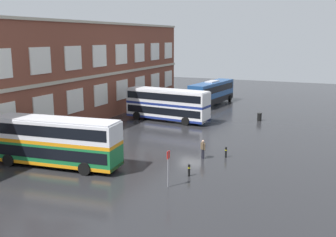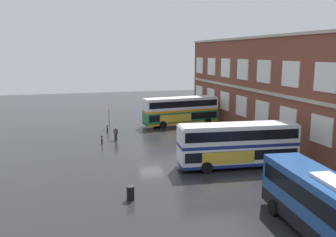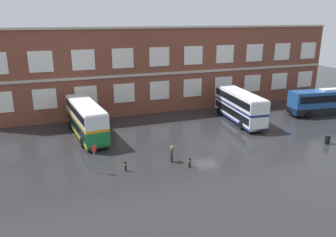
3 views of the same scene
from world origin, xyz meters
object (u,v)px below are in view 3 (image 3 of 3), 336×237
(touring_coach, at_px, (329,101))
(waiting_passenger, at_px, (172,153))
(station_litter_bin, at_px, (327,139))
(safety_bollard_east, at_px, (190,163))
(safety_bollard_west, at_px, (126,166))
(double_decker_middle, at_px, (240,106))
(double_decker_near, at_px, (86,119))
(bus_stand_flag, at_px, (94,157))

(touring_coach, xyz_separation_m, waiting_passenger, (-27.46, -7.93, -0.98))
(station_litter_bin, bearing_deg, waiting_passenger, 175.43)
(station_litter_bin, relative_size, safety_bollard_east, 1.08)
(touring_coach, distance_m, safety_bollard_west, 33.29)
(station_litter_bin, distance_m, safety_bollard_east, 17.04)
(touring_coach, bearing_deg, station_litter_bin, -134.63)
(safety_bollard_west, xyz_separation_m, safety_bollard_east, (5.88, -1.30, 0.00))
(double_decker_middle, bearing_deg, waiting_passenger, -144.88)
(double_decker_near, relative_size, station_litter_bin, 10.89)
(safety_bollard_west, height_order, safety_bollard_east, same)
(touring_coach, height_order, station_litter_bin, touring_coach)
(double_decker_middle, relative_size, touring_coach, 0.92)
(waiting_passenger, height_order, bus_stand_flag, bus_stand_flag)
(safety_bollard_west, bearing_deg, touring_coach, 14.66)
(double_decker_near, xyz_separation_m, station_litter_bin, (25.11, -11.93, -1.63))
(double_decker_middle, bearing_deg, station_litter_bin, -66.19)
(double_decker_middle, xyz_separation_m, safety_bollard_west, (-18.12, -9.91, -1.66))
(double_decker_middle, xyz_separation_m, station_litter_bin, (4.80, -10.88, -1.63))
(station_litter_bin, bearing_deg, bus_stand_flag, 176.57)
(station_litter_bin, height_order, safety_bollard_east, station_litter_bin)
(safety_bollard_east, bearing_deg, waiting_passenger, 122.95)
(double_decker_near, relative_size, safety_bollard_west, 11.80)
(bus_stand_flag, height_order, safety_bollard_east, bus_stand_flag)
(double_decker_middle, height_order, safety_bollard_west, double_decker_middle)
(double_decker_near, distance_m, station_litter_bin, 27.85)
(double_decker_middle, relative_size, station_litter_bin, 10.87)
(waiting_passenger, relative_size, bus_stand_flag, 0.63)
(double_decker_near, height_order, double_decker_middle, same)
(bus_stand_flag, bearing_deg, double_decker_middle, 24.15)
(touring_coach, bearing_deg, safety_bollard_west, -165.34)
(double_decker_near, height_order, safety_bollard_east, double_decker_near)
(waiting_passenger, height_order, safety_bollard_west, waiting_passenger)
(safety_bollard_west, bearing_deg, double_decker_near, 101.32)
(bus_stand_flag, bearing_deg, safety_bollard_west, -11.93)
(station_litter_bin, xyz_separation_m, safety_bollard_west, (-22.92, 0.96, -0.03))
(safety_bollard_east, bearing_deg, double_decker_near, 123.37)
(waiting_passenger, height_order, station_litter_bin, waiting_passenger)
(bus_stand_flag, bearing_deg, safety_bollard_east, -12.28)
(touring_coach, relative_size, station_litter_bin, 11.86)
(waiting_passenger, bearing_deg, double_decker_near, 123.44)
(double_decker_middle, bearing_deg, safety_bollard_west, -151.31)
(safety_bollard_east, bearing_deg, touring_coach, 20.28)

